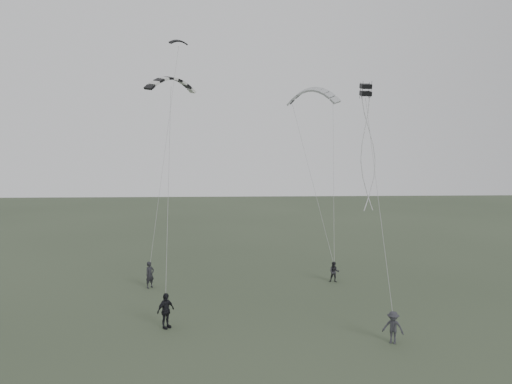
{
  "coord_description": "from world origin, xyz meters",
  "views": [
    {
      "loc": [
        -0.5,
        -27.31,
        9.71
      ],
      "look_at": [
        1.13,
        5.62,
        6.72
      ],
      "focal_mm": 35.0,
      "sensor_mm": 36.0,
      "label": 1
    }
  ],
  "objects_px": {
    "flyer_far": "(393,327)",
    "kite_dark_small": "(179,41)",
    "flyer_center": "(166,311)",
    "kite_striped": "(171,78)",
    "kite_box": "(366,90)",
    "kite_pale_large": "(312,89)",
    "flyer_left": "(150,275)",
    "flyer_right": "(334,272)"
  },
  "relations": [
    {
      "from": "flyer_center",
      "to": "kite_striped",
      "type": "distance_m",
      "value": 14.61
    },
    {
      "from": "flyer_far",
      "to": "kite_pale_large",
      "type": "xyz_separation_m",
      "value": [
        -1.36,
        17.19,
        13.56
      ]
    },
    {
      "from": "flyer_center",
      "to": "kite_box",
      "type": "distance_m",
      "value": 17.63
    },
    {
      "from": "flyer_center",
      "to": "kite_pale_large",
      "type": "distance_m",
      "value": 22.24
    },
    {
      "from": "kite_striped",
      "to": "kite_box",
      "type": "distance_m",
      "value": 12.31
    },
    {
      "from": "kite_box",
      "to": "kite_pale_large",
      "type": "bearing_deg",
      "value": 97.98
    },
    {
      "from": "kite_dark_small",
      "to": "kite_box",
      "type": "height_order",
      "value": "kite_dark_small"
    },
    {
      "from": "kite_box",
      "to": "flyer_far",
      "type": "bearing_deg",
      "value": -94.22
    },
    {
      "from": "kite_dark_small",
      "to": "kite_box",
      "type": "xyz_separation_m",
      "value": [
        12.43,
        -9.87,
        -4.87
      ]
    },
    {
      "from": "flyer_left",
      "to": "kite_dark_small",
      "type": "xyz_separation_m",
      "value": [
        1.51,
        6.59,
        17.16
      ]
    },
    {
      "from": "flyer_center",
      "to": "flyer_far",
      "type": "distance_m",
      "value": 11.82
    },
    {
      "from": "kite_pale_large",
      "to": "kite_box",
      "type": "bearing_deg",
      "value": -50.34
    },
    {
      "from": "flyer_far",
      "to": "kite_striped",
      "type": "relative_size",
      "value": 0.48
    },
    {
      "from": "flyer_far",
      "to": "kite_dark_small",
      "type": "bearing_deg",
      "value": 154.26
    },
    {
      "from": "flyer_far",
      "to": "kite_dark_small",
      "type": "relative_size",
      "value": 1.11
    },
    {
      "from": "flyer_center",
      "to": "kite_dark_small",
      "type": "xyz_separation_m",
      "value": [
        -0.58,
        14.4,
        17.12
      ]
    },
    {
      "from": "flyer_right",
      "to": "kite_striped",
      "type": "xyz_separation_m",
      "value": [
        -11.2,
        -2.24,
        13.35
      ]
    },
    {
      "from": "flyer_far",
      "to": "kite_dark_small",
      "type": "xyz_separation_m",
      "value": [
        -12.1,
        17.04,
        17.27
      ]
    },
    {
      "from": "flyer_far",
      "to": "flyer_left",
      "type": "bearing_deg",
      "value": 171.39
    },
    {
      "from": "flyer_center",
      "to": "flyer_left",
      "type": "bearing_deg",
      "value": 56.57
    },
    {
      "from": "flyer_left",
      "to": "flyer_far",
      "type": "relative_size",
      "value": 1.13
    },
    {
      "from": "kite_box",
      "to": "flyer_right",
      "type": "bearing_deg",
      "value": 101.16
    },
    {
      "from": "kite_pale_large",
      "to": "kite_box",
      "type": "height_order",
      "value": "kite_pale_large"
    },
    {
      "from": "flyer_left",
      "to": "kite_striped",
      "type": "bearing_deg",
      "value": -83.68
    },
    {
      "from": "flyer_left",
      "to": "kite_pale_large",
      "type": "height_order",
      "value": "kite_pale_large"
    },
    {
      "from": "flyer_left",
      "to": "flyer_center",
      "type": "relative_size",
      "value": 0.96
    },
    {
      "from": "kite_dark_small",
      "to": "kite_pale_large",
      "type": "distance_m",
      "value": 11.36
    },
    {
      "from": "kite_pale_large",
      "to": "kite_striped",
      "type": "relative_size",
      "value": 1.32
    },
    {
      "from": "flyer_right",
      "to": "flyer_left",
      "type": "bearing_deg",
      "value": -163.85
    },
    {
      "from": "flyer_left",
      "to": "flyer_right",
      "type": "distance_m",
      "value": 13.04
    },
    {
      "from": "kite_pale_large",
      "to": "kite_box",
      "type": "distance_m",
      "value": 10.23
    },
    {
      "from": "flyer_center",
      "to": "kite_box",
      "type": "relative_size",
      "value": 2.7
    },
    {
      "from": "kite_dark_small",
      "to": "kite_striped",
      "type": "bearing_deg",
      "value": -112.81
    },
    {
      "from": "kite_striped",
      "to": "kite_box",
      "type": "xyz_separation_m",
      "value": [
        12.13,
        -1.87,
        -0.88
      ]
    },
    {
      "from": "flyer_right",
      "to": "flyer_far",
      "type": "distance_m",
      "value": 11.29
    },
    {
      "from": "kite_dark_small",
      "to": "flyer_left",
      "type": "bearing_deg",
      "value": -127.86
    },
    {
      "from": "flyer_left",
      "to": "kite_box",
      "type": "distance_m",
      "value": 18.87
    },
    {
      "from": "kite_striped",
      "to": "flyer_far",
      "type": "bearing_deg",
      "value": -71.86
    },
    {
      "from": "flyer_far",
      "to": "kite_box",
      "type": "height_order",
      "value": "kite_box"
    },
    {
      "from": "kite_dark_small",
      "to": "kite_striped",
      "type": "relative_size",
      "value": 0.44
    },
    {
      "from": "flyer_right",
      "to": "flyer_center",
      "type": "bearing_deg",
      "value": -129.13
    },
    {
      "from": "flyer_far",
      "to": "kite_box",
      "type": "xyz_separation_m",
      "value": [
        0.33,
        7.17,
        12.4
      ]
    }
  ]
}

